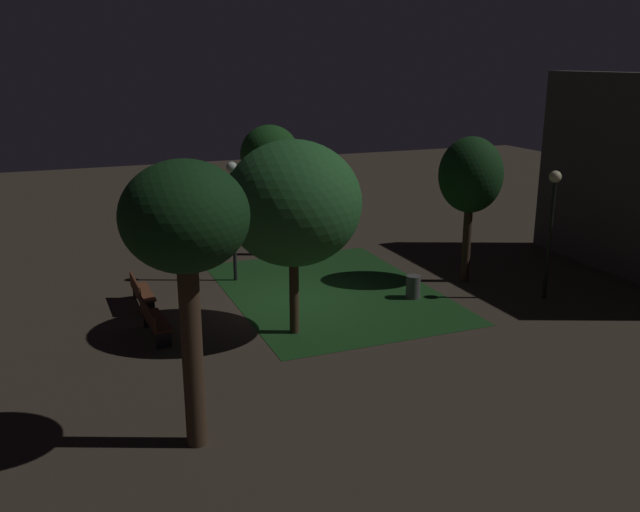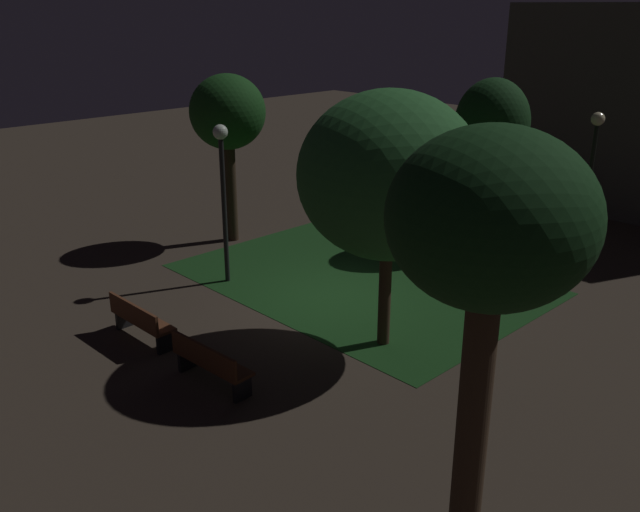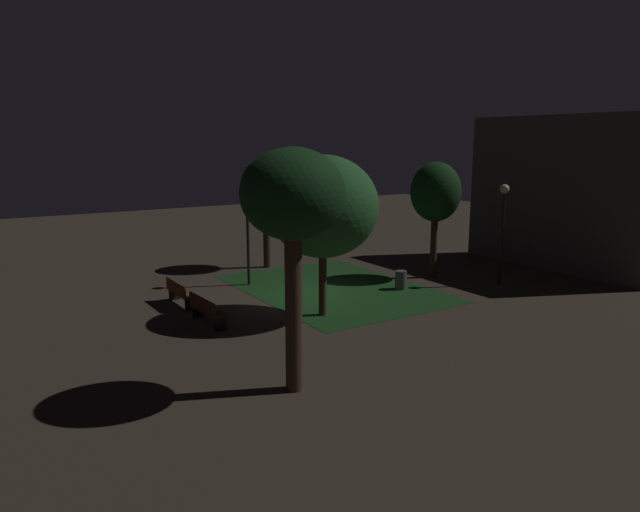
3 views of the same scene
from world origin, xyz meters
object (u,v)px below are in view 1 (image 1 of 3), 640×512
Objects in this scene: tree_left_canopy at (471,176)px; lamp_post_near_wall at (552,211)px; lamp_post_path_center at (233,199)px; trash_bin at (413,287)px; tree_back_left at (185,224)px; bench_back_row at (140,291)px; tree_tall_center at (270,156)px; bench_front_left at (153,320)px; tree_back_right at (293,204)px.

tree_left_canopy reaches higher than lamp_post_near_wall.
lamp_post_path_center is at bearing -112.39° from tree_left_canopy.
trash_bin is at bearing 51.04° from lamp_post_path_center.
bench_back_row is at bearing 179.64° from tree_back_left.
lamp_post_near_wall is (-4.23, 11.73, -1.60)m from tree_back_left.
tree_back_left is at bearing -70.17° from lamp_post_near_wall.
tree_tall_center is at bearing 140.39° from lamp_post_path_center.
bench_front_left is 8.97m from tree_tall_center.
tree_back_left is at bearing -19.32° from lamp_post_path_center.
tree_back_right is at bearing 3.37° from lamp_post_path_center.
bench_back_row is at bearing -108.33° from lamp_post_near_wall.
lamp_post_near_wall is (7.79, 6.31, -0.97)m from tree_tall_center.
bench_front_left is (2.49, 0.00, 0.00)m from bench_back_row.
bench_front_left reaches higher than trash_bin.
bench_back_row is 8.25m from trash_bin.
tree_tall_center is at bearing 140.05° from bench_front_left.
lamp_post_near_wall is at bearing 83.25° from bench_front_left.
bench_front_left is at bearing -84.63° from tree_left_canopy.
bench_front_left is 4.84m from tree_back_right.
lamp_post_near_wall is at bearing 57.93° from lamp_post_path_center.
tree_back_right is at bearing 141.20° from tree_back_left.
tree_back_left is 1.06× the size of tree_back_right.
lamp_post_near_wall reaches higher than trash_bin.
tree_back_right is 8.15m from lamp_post_near_wall.
bench_back_row is at bearing -66.95° from lamp_post_path_center.
tree_back_left reaches higher than lamp_post_path_center.
trash_bin is (6.28, 2.54, -3.36)m from tree_tall_center.
tree_tall_center is 1.22× the size of lamp_post_near_wall.
lamp_post_path_center is (-4.99, -0.29, -0.80)m from tree_back_right.
tree_back_right reaches higher than bench_back_row.
tree_tall_center reaches higher than trash_bin.
tree_tall_center is 0.93× the size of tree_back_right.
tree_tall_center is at bearing 155.73° from tree_back_left.
tree_back_left is (5.61, -0.05, 3.87)m from bench_front_left.
tree_back_left reaches higher than lamp_post_near_wall.
tree_tall_center reaches higher than tree_left_canopy.
tree_tall_center is 7.37m from tree_left_canopy.
bench_back_row is 5.93m from tree_back_right.
tree_left_canopy is 4.07m from trash_bin.
tree_back_right is 1.30× the size of lamp_post_path_center.
tree_tall_center is 10.07m from lamp_post_near_wall.
tree_back_right reaches higher than bench_front_left.
tree_tall_center is 3.43m from lamp_post_path_center.
tree_left_canopy is (5.44, 4.97, -0.20)m from tree_tall_center.
bench_front_left is 11.97m from lamp_post_near_wall.
lamp_post_path_center is (-9.49, 3.33, -1.59)m from tree_back_left.
bench_back_row is 12.51m from lamp_post_near_wall.
bench_back_row is 0.45× the size of lamp_post_path_center.
lamp_post_path_center is at bearing 113.05° from bench_back_row.
lamp_post_near_wall is at bearing 68.09° from trash_bin.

